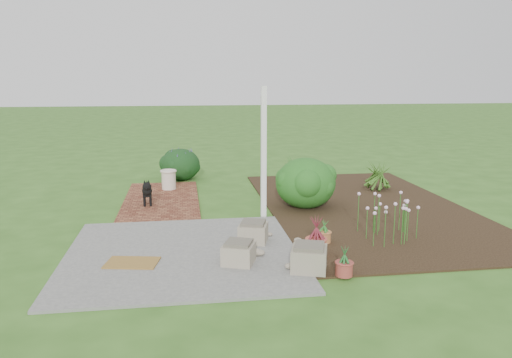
{
  "coord_description": "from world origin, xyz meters",
  "views": [
    {
      "loc": [
        -1.19,
        -9.07,
        2.65
      ],
      "look_at": [
        0.2,
        0.4,
        0.7
      ],
      "focal_mm": 35.0,
      "sensor_mm": 36.0,
      "label": 1
    }
  ],
  "objects": [
    {
      "name": "black_dog",
      "position": [
        -1.96,
        1.23,
        0.35
      ],
      "size": [
        0.2,
        0.61,
        0.52
      ],
      "rotation": [
        0.0,
        0.0,
        0.06
      ],
      "color": "black",
      "rests_on": "brick_path"
    },
    {
      "name": "cream_ceramic_urn",
      "position": [
        -1.56,
        2.73,
        0.26
      ],
      "size": [
        0.38,
        0.38,
        0.45
      ],
      "primitive_type": "cylinder",
      "rotation": [
        0.0,
        0.0,
        0.14
      ],
      "color": "beige",
      "rests_on": "brick_path"
    },
    {
      "name": "pink_flower_patch",
      "position": [
        2.2,
        -1.5,
        0.37
      ],
      "size": [
        1.37,
        1.37,
        0.68
      ],
      "primitive_type": null,
      "rotation": [
        0.0,
        0.0,
        0.37
      ],
      "color": "#113D0F",
      "rests_on": "garden_bed"
    },
    {
      "name": "agapanthus_clump_back",
      "position": [
        3.36,
        2.0,
        0.43
      ],
      "size": [
        0.94,
        0.94,
        0.79
      ],
      "primitive_type": null,
      "rotation": [
        0.0,
        0.0,
        0.07
      ],
      "color": "#163F0D",
      "rests_on": "garden_bed"
    },
    {
      "name": "terracotta_pot_small_right",
      "position": [
        0.9,
        -2.98,
        0.13
      ],
      "size": [
        0.24,
        0.24,
        0.19
      ],
      "primitive_type": "cylinder",
      "rotation": [
        0.0,
        0.0,
        -0.05
      ],
      "color": "brown",
      "rests_on": "garden_bed"
    },
    {
      "name": "veranda_post",
      "position": [
        0.3,
        0.1,
        1.25
      ],
      "size": [
        0.1,
        0.1,
        2.5
      ],
      "primitive_type": "cube",
      "color": "white",
      "rests_on": "ground"
    },
    {
      "name": "evergreen_shrub",
      "position": [
        1.27,
        0.7,
        0.55
      ],
      "size": [
        1.6,
        1.6,
        1.05
      ],
      "primitive_type": "ellipsoid",
      "rotation": [
        0.0,
        0.0,
        -0.38
      ],
      "color": "#0C370F",
      "rests_on": "garden_bed"
    },
    {
      "name": "ground",
      "position": [
        0.0,
        0.0,
        0.0
      ],
      "size": [
        80.0,
        80.0,
        0.0
      ],
      "primitive_type": "plane",
      "color": "#325C1D",
      "rests_on": "ground"
    },
    {
      "name": "purple_flowering_bush",
      "position": [
        -1.27,
        4.01,
        0.42
      ],
      "size": [
        1.03,
        1.03,
        0.85
      ],
      "primitive_type": "ellipsoid",
      "rotation": [
        0.0,
        0.0,
        -0.03
      ],
      "color": "black",
      "rests_on": "ground"
    },
    {
      "name": "terracotta_pot_small_left",
      "position": [
        1.03,
        -1.59,
        0.12
      ],
      "size": [
        0.26,
        0.26,
        0.18
      ],
      "primitive_type": "cylinder",
      "rotation": [
        0.0,
        0.0,
        -0.28
      ],
      "color": "#A46637",
      "rests_on": "garden_bed"
    },
    {
      "name": "garden_bed",
      "position": [
        2.5,
        0.5,
        0.01
      ],
      "size": [
        4.0,
        7.0,
        0.03
      ],
      "primitive_type": "cube",
      "color": "black",
      "rests_on": "ground"
    },
    {
      "name": "coir_doormat",
      "position": [
        -1.97,
        -2.12,
        0.05
      ],
      "size": [
        0.81,
        0.6,
        0.02
      ],
      "primitive_type": "cube",
      "rotation": [
        0.0,
        0.0,
        -0.19
      ],
      "color": "brown",
      "rests_on": "concrete_patio"
    },
    {
      "name": "agapanthus_clump_front",
      "position": [
        1.6,
        3.18,
        0.41
      ],
      "size": [
        0.9,
        0.9,
        0.75
      ],
      "primitive_type": null,
      "rotation": [
        0.0,
        0.0,
        0.06
      ],
      "color": "#0D410C",
      "rests_on": "garden_bed"
    },
    {
      "name": "terracotta_pot_bronze",
      "position": [
        0.75,
        -2.11,
        0.15
      ],
      "size": [
        0.33,
        0.33,
        0.25
      ],
      "primitive_type": "cylinder",
      "rotation": [
        0.0,
        0.0,
        -0.07
      ],
      "color": "#B6503D",
      "rests_on": "garden_bed"
    },
    {
      "name": "brick_path",
      "position": [
        -1.7,
        1.75,
        0.02
      ],
      "size": [
        1.6,
        3.5,
        0.04
      ],
      "primitive_type": "cube",
      "color": "#5F2D1E",
      "rests_on": "ground"
    },
    {
      "name": "stone_trough_far",
      "position": [
        -0.11,
        -1.42,
        0.19
      ],
      "size": [
        0.55,
        0.55,
        0.29
      ],
      "primitive_type": "cube",
      "rotation": [
        0.0,
        0.0,
        -0.3
      ],
      "color": "gray",
      "rests_on": "concrete_patio"
    },
    {
      "name": "concrete_patio",
      "position": [
        -1.25,
        -1.75,
        0.02
      ],
      "size": [
        3.5,
        3.5,
        0.04
      ],
      "primitive_type": "cube",
      "color": "#61615E",
      "rests_on": "ground"
    },
    {
      "name": "stone_trough_mid",
      "position": [
        -0.45,
        -2.34,
        0.18
      ],
      "size": [
        0.55,
        0.55,
        0.28
      ],
      "primitive_type": "cube",
      "rotation": [
        0.0,
        0.0,
        -0.36
      ],
      "color": "gray",
      "rests_on": "concrete_patio"
    },
    {
      "name": "stone_trough_near",
      "position": [
        0.48,
        -2.73,
        0.2
      ],
      "size": [
        0.6,
        0.6,
        0.32
      ],
      "primitive_type": "cube",
      "rotation": [
        0.0,
        0.0,
        -0.32
      ],
      "color": "gray",
      "rests_on": "concrete_patio"
    }
  ]
}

